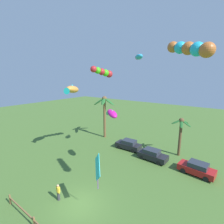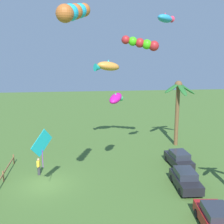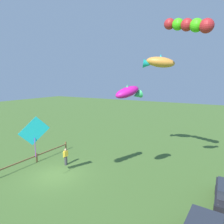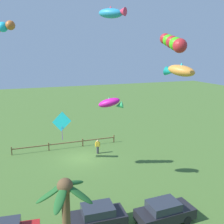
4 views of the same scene
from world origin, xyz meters
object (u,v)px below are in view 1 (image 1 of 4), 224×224
at_px(kite_tube_0, 191,49).
at_px(kite_fish_5, 139,57).
at_px(spectator_0, 58,192).
at_px(parked_car_0, 128,145).
at_px(kite_tube_1, 103,72).
at_px(kite_fish_3, 72,89).
at_px(kite_fish_4, 112,114).
at_px(palm_tree_0, 181,129).
at_px(kite_diamond_2, 98,168).
at_px(parked_car_2, 197,168).
at_px(parked_car_1, 153,155).
at_px(palm_tree_1, 105,107).

bearing_deg(kite_tube_0, kite_fish_5, 135.40).
xyz_separation_m(spectator_0, kite_fish_5, (2.29, 10.60, 12.66)).
relative_size(parked_car_0, spectator_0, 2.48).
bearing_deg(kite_tube_1, kite_fish_3, -132.58).
height_order(kite_fish_3, kite_fish_4, kite_fish_3).
distance_m(kite_tube_1, kite_fish_4, 6.68).
relative_size(palm_tree_0, kite_fish_5, 3.00).
bearing_deg(palm_tree_0, kite_diamond_2, -99.62).
height_order(palm_tree_0, spectator_0, palm_tree_0).
bearing_deg(kite_fish_5, parked_car_2, 11.12).
relative_size(parked_car_1, spectator_0, 2.51).
bearing_deg(kite_diamond_2, parked_car_1, 90.12).
bearing_deg(palm_tree_0, kite_fish_4, -121.92).
bearing_deg(parked_car_0, kite_diamond_2, -70.22).
bearing_deg(palm_tree_1, kite_fish_3, -81.46).
distance_m(palm_tree_0, kite_tube_1, 13.44).
relative_size(parked_car_0, kite_fish_5, 2.12).
bearing_deg(kite_fish_3, kite_fish_5, 25.97).
height_order(spectator_0, kite_fish_3, kite_fish_3).
distance_m(parked_car_2, spectator_0, 15.33).
height_order(parked_car_1, spectator_0, spectator_0).
bearing_deg(kite_tube_1, kite_diamond_2, -53.10).
height_order(parked_car_2, kite_fish_5, kite_fish_5).
xyz_separation_m(kite_diamond_2, kite_fish_3, (-9.51, 5.88, 5.25)).
relative_size(parked_car_2, kite_diamond_2, 1.36).
bearing_deg(parked_car_0, kite_tube_1, -123.27).
bearing_deg(spectator_0, kite_tube_1, 105.17).
bearing_deg(kite_fish_3, parked_car_0, 52.06).
distance_m(palm_tree_0, spectator_0, 17.36).
bearing_deg(kite_fish_3, spectator_0, -51.21).
relative_size(parked_car_2, spectator_0, 2.56).
distance_m(parked_car_0, kite_tube_1, 11.77).
xyz_separation_m(spectator_0, kite_tube_0, (9.39, 3.59, 12.01)).
relative_size(parked_car_2, kite_tube_0, 1.37).
relative_size(parked_car_0, kite_tube_0, 1.33).
bearing_deg(kite_diamond_2, kite_fish_5, 100.22).
height_order(kite_diamond_2, kite_fish_5, kite_fish_5).
relative_size(parked_car_1, parked_car_2, 0.98).
xyz_separation_m(parked_car_2, kite_diamond_2, (-5.48, -11.08, 3.51)).
bearing_deg(kite_tube_1, palm_tree_1, 126.84).
bearing_deg(parked_car_0, kite_fish_4, -77.27).
bearing_deg(palm_tree_0, kite_tube_1, -147.41).
distance_m(spectator_0, kite_tube_1, 15.00).
distance_m(parked_car_1, parked_car_2, 5.51).
relative_size(spectator_0, kite_diamond_2, 0.53).
xyz_separation_m(palm_tree_0, kite_diamond_2, (-2.51, -14.82, 0.29)).
bearing_deg(kite_fish_5, kite_diamond_2, -79.78).
distance_m(palm_tree_0, kite_fish_5, 11.62).
distance_m(parked_car_2, kite_tube_0, 14.73).
bearing_deg(kite_tube_0, kite_diamond_2, -153.68).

